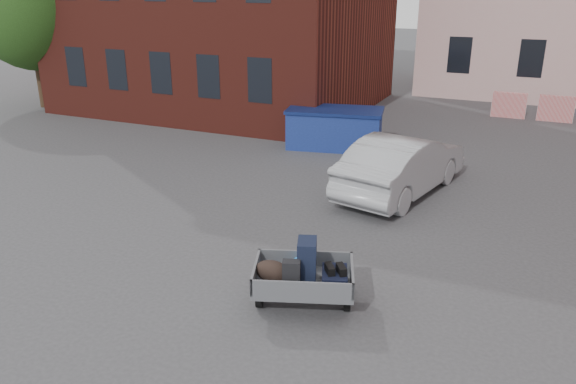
% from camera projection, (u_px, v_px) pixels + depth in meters
% --- Properties ---
extents(ground, '(120.00, 120.00, 0.00)m').
position_uv_depth(ground, '(305.00, 268.00, 10.58)').
color(ground, '#38383A').
rests_on(ground, ground).
extents(far_building, '(6.00, 6.00, 8.00)m').
position_uv_depth(far_building, '(149.00, 1.00, 35.68)').
color(far_building, maroon).
rests_on(far_building, ground).
extents(barriers, '(4.70, 0.18, 1.00)m').
position_uv_depth(barriers, '(556.00, 109.00, 21.59)').
color(barriers, red).
rests_on(barriers, ground).
extents(trailer, '(1.88, 1.98, 1.20)m').
position_uv_depth(trailer, '(303.00, 275.00, 9.07)').
color(trailer, black).
rests_on(trailer, ground).
extents(dumpster, '(3.28, 2.14, 1.27)m').
position_uv_depth(dumpster, '(335.00, 128.00, 18.15)').
color(dumpster, navy).
rests_on(dumpster, ground).
extents(silver_car, '(2.53, 4.80, 1.50)m').
position_uv_depth(silver_car, '(402.00, 164.00, 14.14)').
color(silver_car, '#9DA0A4').
rests_on(silver_car, ground).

